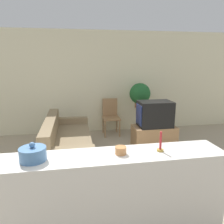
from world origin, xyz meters
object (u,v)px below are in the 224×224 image
at_px(potted_plant, 140,94).
at_px(decorative_bowl, 33,154).
at_px(television, 155,114).
at_px(couch, 67,144).
at_px(wooden_chair, 111,115).

xyz_separation_m(potted_plant, decorative_bowl, (-2.09, -3.42, 0.00)).
xyz_separation_m(television, potted_plant, (-0.02, 1.03, 0.28)).
distance_m(couch, television, 1.98).
bearing_deg(wooden_chair, decorative_bowl, -110.71).
bearing_deg(decorative_bowl, couch, 84.42).
xyz_separation_m(couch, potted_plant, (1.88, 1.21, 0.78)).
xyz_separation_m(television, decorative_bowl, (-2.12, -2.39, 0.28)).
relative_size(couch, wooden_chair, 2.13).
xyz_separation_m(couch, television, (1.90, 0.18, 0.50)).
height_order(wooden_chair, decorative_bowl, decorative_bowl).
distance_m(wooden_chair, decorative_bowl, 3.82).
bearing_deg(potted_plant, decorative_bowl, -121.45).
height_order(couch, potted_plant, potted_plant).
height_order(wooden_chair, potted_plant, potted_plant).
bearing_deg(couch, decorative_bowl, -95.58).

